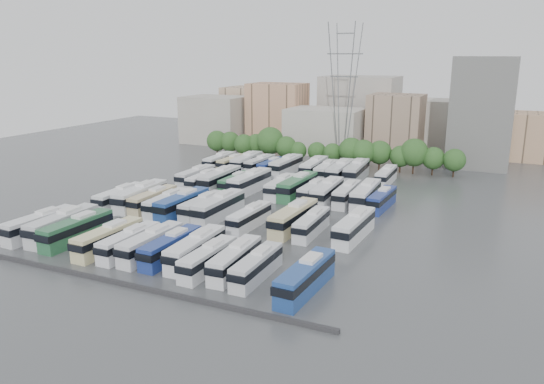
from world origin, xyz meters
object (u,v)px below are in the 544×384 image
at_px(bus_r0_s10, 235,259).
at_px(bus_r2_s3, 220,179).
at_px(bus_r1_s5, 203,206).
at_px(bus_r1_s6, 219,207).
at_px(bus_r1_s10, 294,217).
at_px(bus_r2_s4, 236,182).
at_px(bus_r0_s2, 77,229).
at_px(bus_r0_s6, 151,243).
at_px(apartment_tower, 482,112).
at_px(bus_r2_s9, 313,191).
at_px(bus_r3_s7, 314,167).
at_px(bus_r2_s1, 196,176).
at_px(bus_r2_s7, 281,186).
at_px(bus_r2_s5, 250,182).
at_px(bus_r0_s11, 257,266).
at_px(bus_r0_s4, 108,238).
at_px(bus_r1_s0, 120,197).
at_px(bus_r3_s1, 232,163).
at_px(electricity_pylon, 344,87).
at_px(bus_r2_s13, 382,199).
at_px(bus_r2_s12, 366,195).
at_px(bus_r3_s0, 220,161).
at_px(bus_r0_s0, 40,224).
at_px(bus_r2_s2, 204,180).
at_px(bus_r3_s3, 260,164).
at_px(bus_r0_s13, 306,277).
at_px(bus_r3_s5, 286,165).
at_px(bus_r2_s11, 347,194).
at_px(bus_r3_s10, 356,171).
at_px(bus_r1_s11, 312,224).
at_px(bus_r3_s12, 386,176).
at_px(bus_r1_s2, 153,199).
at_px(bus_r1_s1, 140,196).
at_px(bus_r3_s2, 247,162).
at_px(bus_r0_s7, 171,247).
at_px(bus_r2_s8, 298,186).
at_px(bus_r1_s3, 167,203).
at_px(bus_r3_s8, 326,170).
at_px(bus_r2_s10, 327,192).
at_px(bus_r0_s9, 208,258).
at_px(bus_r0_s8, 196,248).
at_px(bus_r1_s13, 354,227).

height_order(bus_r0_s10, bus_r2_s3, bus_r2_s3).
relative_size(bus_r1_s5, bus_r1_s6, 0.88).
xyz_separation_m(bus_r1_s10, bus_r2_s4, (-19.88, 17.77, -0.34)).
bearing_deg(bus_r0_s2, bus_r0_s6, 1.23).
bearing_deg(bus_r2_s3, apartment_tower, 44.68).
distance_m(bus_r2_s9, bus_r3_s7, 19.92).
xyz_separation_m(bus_r2_s1, bus_r2_s7, (19.75, -0.74, 0.01)).
bearing_deg(bus_r2_s5, bus_r0_s11, -59.73).
height_order(apartment_tower, bus_r0_s4, apartment_tower).
relative_size(bus_r1_s0, bus_r3_s1, 1.10).
distance_m(electricity_pylon, bus_r2_s13, 46.05).
xyz_separation_m(bus_r2_s12, bus_r3_s0, (-39.88, 16.39, -0.23)).
relative_size(electricity_pylon, bus_r2_s9, 3.09).
height_order(bus_r0_s0, bus_r2_s2, bus_r0_s0).
bearing_deg(bus_r3_s3, bus_r0_s4, -83.69).
height_order(bus_r0_s13, bus_r3_s1, bus_r0_s13).
distance_m(electricity_pylon, bus_r3_s5, 26.62).
bearing_deg(bus_r0_s0, bus_r2_s11, 47.89).
bearing_deg(bus_r2_s3, bus_r1_s10, -37.35).
bearing_deg(bus_r2_s9, bus_r3_s10, 80.84).
bearing_deg(bus_r1_s11, bus_r3_s0, 135.02).
relative_size(bus_r2_s13, bus_r3_s3, 0.97).
height_order(apartment_tower, bus_r0_s13, apartment_tower).
bearing_deg(bus_r2_s11, electricity_pylon, 107.43).
distance_m(bus_r1_s11, bus_r2_s11, 18.97).
height_order(bus_r1_s6, bus_r3_s12, bus_r1_s6).
height_order(bus_r1_s11, bus_r3_s12, bus_r3_s12).
height_order(bus_r2_s3, bus_r3_s1, bus_r2_s3).
xyz_separation_m(bus_r1_s2, bus_r2_s5, (10.05, 17.85, 0.29)).
bearing_deg(bus_r1_s2, bus_r3_s0, 100.58).
bearing_deg(bus_r1_s5, bus_r3_s3, 101.73).
distance_m(bus_r1_s1, bus_r3_s2, 35.23).
height_order(bus_r0_s7, bus_r2_s8, bus_r2_s8).
height_order(bus_r1_s0, bus_r1_s3, bus_r1_s0).
bearing_deg(apartment_tower, bus_r2_s12, -109.05).
bearing_deg(bus_r0_s4, bus_r1_s1, 118.04).
bearing_deg(bus_r2_s7, bus_r3_s5, 107.29).
xyz_separation_m(bus_r2_s8, bus_r3_s8, (-0.01, 16.66, -0.25)).
bearing_deg(bus_r1_s11, bus_r2_s3, 144.29).
bearing_deg(bus_r1_s0, bus_r2_s13, 22.80).
xyz_separation_m(bus_r0_s6, bus_r2_s10, (12.93, 35.26, 0.18)).
bearing_deg(bus_r0_s9, bus_r3_s3, 109.98).
height_order(bus_r1_s6, bus_r2_s1, bus_r1_s6).
relative_size(bus_r2_s2, bus_r2_s11, 0.94).
bearing_deg(bus_r3_s3, bus_r1_s6, -71.85).
xyz_separation_m(bus_r2_s5, bus_r2_s11, (19.81, 0.22, -0.26)).
xyz_separation_m(bus_r0_s8, bus_r1_s10, (6.64, 17.59, 0.15)).
distance_m(bus_r0_s9, bus_r0_s13, 13.37).
relative_size(bus_r1_s13, bus_r2_s7, 1.06).
bearing_deg(bus_r2_s10, bus_r2_s13, -0.37).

